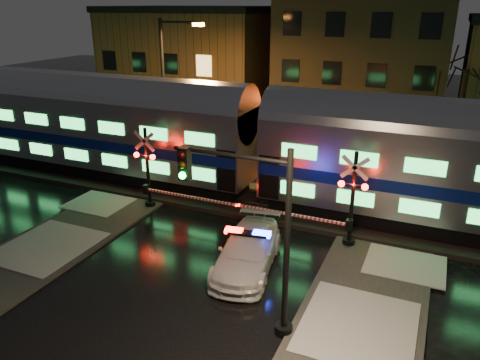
# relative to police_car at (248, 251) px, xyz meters

# --- Properties ---
(ground) EXTENTS (120.00, 120.00, 0.00)m
(ground) POSITION_rel_police_car_xyz_m (-1.83, 0.97, -0.74)
(ground) COLOR black
(ground) RESTS_ON ground
(ballast) EXTENTS (90.00, 4.20, 0.24)m
(ballast) POSITION_rel_police_car_xyz_m (-1.83, 5.97, -0.62)
(ballast) COLOR black
(ballast) RESTS_ON ground
(building_left) EXTENTS (14.00, 10.00, 9.00)m
(building_left) POSITION_rel_police_car_xyz_m (-14.83, 22.97, 3.76)
(building_left) COLOR #523320
(building_left) RESTS_ON ground
(building_mid) EXTENTS (12.00, 11.00, 11.50)m
(building_mid) POSITION_rel_police_car_xyz_m (0.17, 23.47, 5.01)
(building_mid) COLOR brown
(building_mid) RESTS_ON ground
(train) EXTENTS (51.00, 3.12, 5.92)m
(train) POSITION_rel_police_car_xyz_m (-1.90, 5.96, 2.64)
(train) COLOR black
(train) RESTS_ON ballast
(police_car) EXTENTS (2.86, 5.32, 1.63)m
(police_car) POSITION_rel_police_car_xyz_m (0.00, 0.00, 0.00)
(police_car) COLOR silver
(police_car) RESTS_ON ground
(crossing_signal_right) EXTENTS (5.95, 0.66, 4.21)m
(crossing_signal_right) POSITION_rel_police_car_xyz_m (2.92, 3.28, 1.00)
(crossing_signal_right) COLOR black
(crossing_signal_right) RESTS_ON ground
(crossing_signal_left) EXTENTS (5.85, 0.66, 4.14)m
(crossing_signal_left) POSITION_rel_police_car_xyz_m (-6.42, 3.28, 0.97)
(crossing_signal_left) COLOR black
(crossing_signal_left) RESTS_ON ground
(traffic_light) EXTENTS (3.92, 0.70, 6.06)m
(traffic_light) POSITION_rel_police_car_xyz_m (1.60, -3.19, 2.48)
(traffic_light) COLOR black
(traffic_light) RESTS_ON ground
(streetlight) EXTENTS (2.98, 0.31, 8.93)m
(streetlight) POSITION_rel_police_car_xyz_m (-9.54, 9.97, 4.41)
(streetlight) COLOR black
(streetlight) RESTS_ON ground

